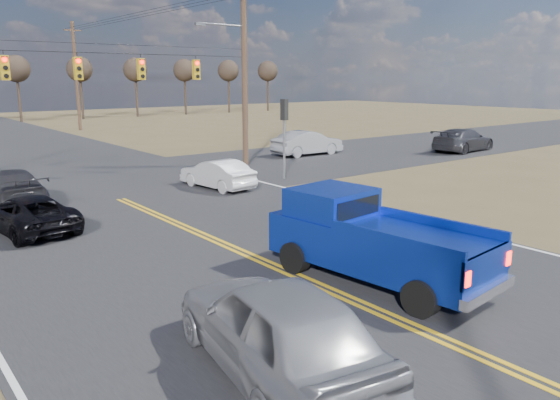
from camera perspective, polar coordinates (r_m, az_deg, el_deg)
ground at (r=12.07m, az=10.09°, el=-11.46°), size 160.00×160.00×0.00m
road_main at (r=19.77m, az=-11.95°, el=-1.96°), size 14.00×120.00×0.02m
road_cross at (r=27.04m, az=-19.50°, el=1.49°), size 120.00×12.00×0.02m
signal_gantry at (r=26.55m, az=-19.13°, el=12.34°), size 19.60×4.83×10.00m
utility_poles at (r=25.65m, az=-19.63°, el=12.68°), size 19.60×58.32×10.00m
treeline at (r=35.23m, az=-25.06°, el=12.81°), size 87.00×117.80×7.40m
pickup_truck at (r=13.51m, az=9.52°, el=-4.12°), size 2.72×5.86×2.13m
silver_suv at (r=9.28m, az=-0.30°, el=-13.09°), size 2.86×5.33×1.72m
black_suv at (r=19.43m, az=-24.81°, el=-1.30°), size 2.49×4.54×1.21m
white_car_queue at (r=24.78m, az=-6.58°, el=2.72°), size 1.80×4.11×1.31m
dgrey_car_queue at (r=23.56m, az=-26.51°, el=1.13°), size 2.10×5.06×1.46m
cross_car_east_near at (r=35.38m, az=2.87°, el=5.97°), size 1.82×4.85×1.58m
cross_car_east_far at (r=39.20m, az=18.60°, el=5.97°), size 2.63×5.55×1.56m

